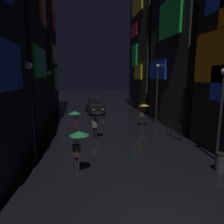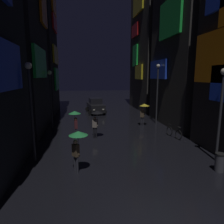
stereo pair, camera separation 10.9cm
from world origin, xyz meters
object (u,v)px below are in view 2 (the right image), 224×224
(pedestrian_near_crossing_black, at_px, (96,117))
(bicycle_parked_at_storefront, at_px, (174,133))
(pedestrian_foreground_left_green, at_px, (77,140))
(pedestrian_foreground_right_yellow, at_px, (144,109))
(streetlamp_left_near, at_px, (31,101))
(streetlamp_right_far, at_px, (157,87))
(pedestrian_midstreet_centre_green, at_px, (75,117))
(car_distant, at_px, (95,106))
(streetlamp_left_far, at_px, (51,92))
(trash_bin, at_px, (220,162))
(streetlamp_right_near, at_px, (221,104))

(pedestrian_near_crossing_black, height_order, bicycle_parked_at_storefront, pedestrian_near_crossing_black)
(pedestrian_foreground_left_green, height_order, pedestrian_foreground_right_yellow, same)
(pedestrian_near_crossing_black, distance_m, streetlamp_left_near, 5.43)
(streetlamp_left_near, relative_size, streetlamp_right_far, 0.93)
(pedestrian_midstreet_centre_green, height_order, car_distant, pedestrian_midstreet_centre_green)
(pedestrian_near_crossing_black, xyz_separation_m, streetlamp_left_far, (-3.74, 3.65, 1.57))
(pedestrian_midstreet_centre_green, bearing_deg, pedestrian_foreground_left_green, -87.41)
(streetlamp_right_far, bearing_deg, trash_bin, -93.90)
(pedestrian_near_crossing_black, height_order, trash_bin, pedestrian_near_crossing_black)
(pedestrian_midstreet_centre_green, relative_size, pedestrian_foreground_left_green, 1.00)
(pedestrian_foreground_left_green, xyz_separation_m, streetlamp_right_far, (7.59, 9.38, 1.92))
(pedestrian_foreground_left_green, xyz_separation_m, pedestrian_foreground_right_yellow, (5.97, 8.47, 0.00))
(pedestrian_foreground_left_green, xyz_separation_m, car_distant, (2.02, 15.92, -0.74))
(pedestrian_midstreet_centre_green, bearing_deg, streetlamp_right_far, 26.65)
(trash_bin, bearing_deg, pedestrian_near_crossing_black, 131.42)
(pedestrian_near_crossing_black, relative_size, bicycle_parked_at_storefront, 1.18)
(pedestrian_midstreet_centre_green, relative_size, bicycle_parked_at_storefront, 1.18)
(streetlamp_left_near, bearing_deg, pedestrian_foreground_right_yellow, 38.23)
(streetlamp_left_near, bearing_deg, streetlamp_right_near, -8.83)
(pedestrian_midstreet_centre_green, height_order, pedestrian_foreground_right_yellow, same)
(streetlamp_left_far, bearing_deg, pedestrian_foreground_left_green, -75.10)
(pedestrian_midstreet_centre_green, distance_m, streetlamp_left_near, 4.52)
(pedestrian_near_crossing_black, relative_size, streetlamp_right_near, 0.42)
(streetlamp_right_near, distance_m, trash_bin, 3.06)
(bicycle_parked_at_storefront, relative_size, streetlamp_left_near, 0.34)
(streetlamp_right_far, xyz_separation_m, trash_bin, (-0.70, -10.27, -3.12))
(car_distant, relative_size, streetlamp_right_near, 0.85)
(bicycle_parked_at_storefront, bearing_deg, car_distant, 114.66)
(pedestrian_near_crossing_black, xyz_separation_m, streetlamp_right_far, (6.26, 3.97, 1.92))
(pedestrian_foreground_left_green, height_order, bicycle_parked_at_storefront, pedestrian_foreground_left_green)
(pedestrian_near_crossing_black, xyz_separation_m, bicycle_parked_at_storefront, (5.86, -0.76, -1.28))
(pedestrian_midstreet_centre_green, relative_size, streetlamp_right_far, 0.37)
(bicycle_parked_at_storefront, bearing_deg, pedestrian_foreground_left_green, -147.09)
(pedestrian_near_crossing_black, relative_size, pedestrian_foreground_right_yellow, 1.00)
(bicycle_parked_at_storefront, height_order, streetlamp_left_far, streetlamp_left_far)
(pedestrian_foreground_right_yellow, xyz_separation_m, streetlamp_left_near, (-8.38, -6.61, 1.70))
(pedestrian_foreground_right_yellow, xyz_separation_m, streetlamp_right_near, (1.62, -8.16, 1.53))
(pedestrian_midstreet_centre_green, height_order, streetlamp_left_far, streetlamp_left_far)
(pedestrian_midstreet_centre_green, relative_size, streetlamp_left_near, 0.40)
(bicycle_parked_at_storefront, bearing_deg, streetlamp_right_far, 85.20)
(pedestrian_foreground_left_green, xyz_separation_m, streetlamp_left_far, (-2.41, 9.07, 1.57))
(pedestrian_foreground_left_green, bearing_deg, pedestrian_foreground_right_yellow, 54.81)
(pedestrian_foreground_left_green, bearing_deg, pedestrian_near_crossing_black, 76.23)
(bicycle_parked_at_storefront, distance_m, streetlamp_right_near, 5.19)
(pedestrian_foreground_right_yellow, bearing_deg, trash_bin, -84.41)
(car_distant, xyz_separation_m, streetlamp_left_far, (-4.43, -6.85, 2.32))
(pedestrian_near_crossing_black, relative_size, car_distant, 0.49)
(car_distant, xyz_separation_m, trash_bin, (4.87, -16.80, -0.46))
(streetlamp_left_near, bearing_deg, trash_bin, -16.46)
(streetlamp_right_near, bearing_deg, streetlamp_left_near, 171.17)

